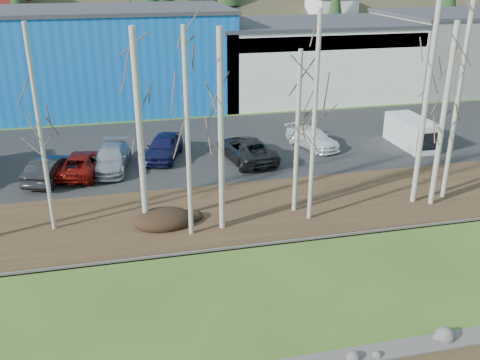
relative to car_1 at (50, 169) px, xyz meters
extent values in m
cube|color=#382616|center=(9.99, -6.38, -0.78)|extent=(80.00, 7.00, 0.15)
cube|color=black|center=(9.99, 4.12, -0.79)|extent=(80.00, 14.00, 0.14)
cube|color=#0B56AB|center=(3.99, 18.12, 3.14)|extent=(20.00, 12.00, 8.00)
cube|color=#333338|center=(3.99, 18.12, 7.29)|extent=(20.40, 12.24, 0.30)
cube|color=white|center=(21.99, 18.12, 2.39)|extent=(18.00, 12.00, 6.50)
cube|color=#333338|center=(21.99, 18.12, 5.79)|extent=(18.36, 12.24, 0.30)
cube|color=navy|center=(21.99, 12.22, 4.74)|extent=(17.64, 0.20, 1.20)
cube|color=gray|center=(37.99, 18.12, 2.64)|extent=(14.00, 12.00, 7.00)
cube|color=#333338|center=(37.99, 18.12, 6.29)|extent=(14.28, 12.24, 0.30)
ellipsoid|color=black|center=(5.75, -7.11, -0.43)|extent=(2.85, 2.01, 0.56)
cylinder|color=#ACA49A|center=(0.64, -6.35, 4.04)|extent=(0.19, 0.19, 9.48)
cylinder|color=#ACA49A|center=(4.93, -6.88, 3.92)|extent=(0.29, 0.29, 9.26)
cylinder|color=#ACA49A|center=(6.91, -8.32, 3.99)|extent=(0.22, 0.22, 9.40)
cylinder|color=#ACA49A|center=(8.43, -8.06, 3.93)|extent=(0.27, 0.27, 9.28)
cylinder|color=#ACA49A|center=(12.38, -7.02, 3.32)|extent=(0.22, 0.22, 8.06)
cylinder|color=#ACA49A|center=(12.80, -8.07, 4.25)|extent=(0.21, 0.21, 9.92)
cylinder|color=#ACA49A|center=(18.82, -7.45, 4.45)|extent=(0.26, 0.26, 10.31)
cylinder|color=#ACA49A|center=(19.60, -7.91, 3.91)|extent=(0.27, 0.27, 9.24)
cylinder|color=#ACA49A|center=(20.73, -7.25, 5.33)|extent=(0.25, 0.25, 12.07)
imported|color=black|center=(0.00, 0.00, 0.00)|extent=(2.93, 4.61, 1.43)
imported|color=maroon|center=(1.77, 0.61, -0.05)|extent=(3.35, 5.22, 1.34)
imported|color=#9DA0A4|center=(3.42, 1.01, -0.01)|extent=(2.70, 5.10, 1.41)
imported|color=#161842|center=(6.72, 2.27, 0.05)|extent=(3.21, 4.85, 1.53)
imported|color=black|center=(11.79, 0.74, 0.03)|extent=(3.34, 5.73, 1.50)
imported|color=white|center=(16.77, 2.22, -0.08)|extent=(3.15, 4.75, 1.28)
cube|color=white|center=(23.45, 0.95, 0.24)|extent=(1.87, 4.39, 1.91)
cube|color=black|center=(23.47, -0.78, 0.24)|extent=(1.74, 0.93, 1.18)
camera|label=1|loc=(4.04, -30.35, 11.03)|focal=40.00mm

